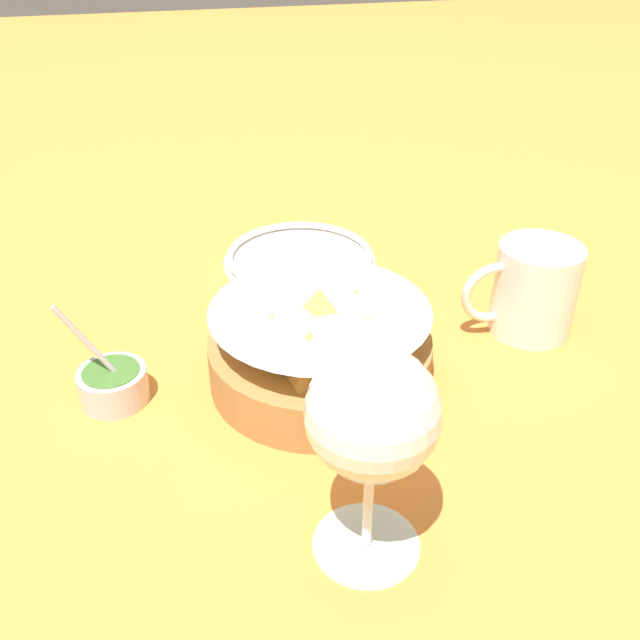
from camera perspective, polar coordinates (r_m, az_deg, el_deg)
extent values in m
plane|color=orange|center=(0.69, -2.72, -3.25)|extent=(4.00, 4.00, 0.00)
cylinder|color=olive|center=(0.65, 0.00, -3.18)|extent=(0.20, 0.20, 0.05)
cone|color=white|center=(0.64, 0.00, -1.97)|extent=(0.20, 0.20, 0.07)
cylinder|color=#3D842D|center=(0.65, 0.00, -3.01)|extent=(0.15, 0.15, 0.01)
pyramid|color=gold|center=(0.62, -3.84, -1.46)|extent=(0.07, 0.06, 0.05)
pyramid|color=gold|center=(0.60, -0.84, -2.99)|extent=(0.08, 0.09, 0.05)
pyramid|color=gold|center=(0.62, 3.76, -1.63)|extent=(0.05, 0.06, 0.05)
pyramid|color=gold|center=(0.66, 2.86, 0.58)|extent=(0.09, 0.09, 0.05)
pyramid|color=gold|center=(0.63, 0.00, -0.13)|extent=(0.09, 0.09, 0.07)
cylinder|color=#B7B7BC|center=(0.66, -16.19, -5.05)|extent=(0.06, 0.06, 0.03)
cylinder|color=#42702D|center=(0.66, -16.27, -4.66)|extent=(0.05, 0.05, 0.02)
cylinder|color=#B7B7BC|center=(0.64, -17.70, -2.23)|extent=(0.05, 0.00, 0.09)
cylinder|color=silver|center=(0.53, 3.71, -17.42)|extent=(0.08, 0.08, 0.00)
cylinder|color=silver|center=(0.50, 3.89, -14.29)|extent=(0.01, 0.01, 0.08)
sphere|color=silver|center=(0.44, 4.26, -7.45)|extent=(0.09, 0.09, 0.09)
sphere|color=beige|center=(0.45, 4.20, -8.50)|extent=(0.06, 0.06, 0.06)
cylinder|color=silver|center=(0.74, 16.97, 2.21)|extent=(0.08, 0.08, 0.09)
cylinder|color=gold|center=(0.75, 16.84, 1.48)|extent=(0.07, 0.07, 0.07)
torus|color=silver|center=(0.72, 13.77, 1.97)|extent=(0.07, 0.01, 0.07)
cylinder|color=white|center=(0.86, -1.64, 4.86)|extent=(0.18, 0.18, 0.01)
torus|color=white|center=(0.86, -1.65, 5.25)|extent=(0.18, 0.18, 0.01)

